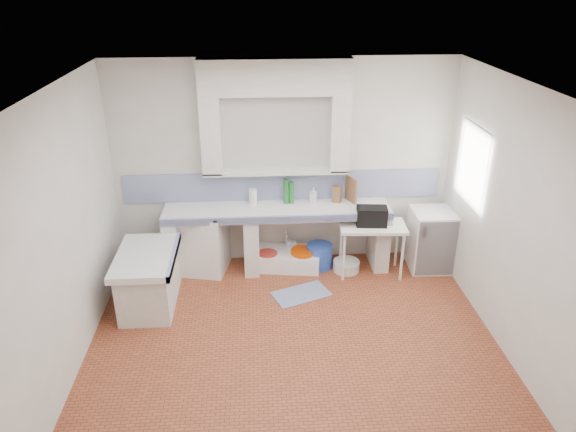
{
  "coord_description": "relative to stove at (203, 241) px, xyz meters",
  "views": [
    {
      "loc": [
        -0.38,
        -4.74,
        3.75
      ],
      "look_at": [
        0.0,
        1.0,
        1.1
      ],
      "focal_mm": 33.25,
      "sensor_mm": 36.0,
      "label": 1
    }
  ],
  "objects": [
    {
      "name": "peninsula_base",
      "position": [
        -0.6,
        -0.82,
        -0.11
      ],
      "size": [
        0.6,
        1.0,
        0.62
      ],
      "primitive_type": "cube",
      "color": "silver",
      "rests_on": "ground"
    },
    {
      "name": "counter_lip",
      "position": [
        1.0,
        -0.3,
        0.44
      ],
      "size": [
        3.0,
        0.04,
        0.1
      ],
      "primitive_type": "cube",
      "color": "navy",
      "rests_on": "ground"
    },
    {
      "name": "bucket_blue",
      "position": [
        1.58,
        -0.05,
        -0.26
      ],
      "size": [
        0.38,
        0.38,
        0.34
      ],
      "primitive_type": "cylinder",
      "rotation": [
        0.0,
        0.0,
        -0.07
      ],
      "color": "blue",
      "rests_on": "ground"
    },
    {
      "name": "counter_pier_left",
      "position": [
        -0.4,
        -0.02,
        -0.01
      ],
      "size": [
        0.2,
        0.55,
        0.82
      ],
      "primitive_type": "cube",
      "color": "silver",
      "rests_on": "ground"
    },
    {
      "name": "fridge",
      "position": [
        3.09,
        -0.15,
        -0.0
      ],
      "size": [
        0.56,
        0.56,
        0.84
      ],
      "primitive_type": "cube",
      "rotation": [
        0.0,
        0.0,
        -0.03
      ],
      "color": "white",
      "rests_on": "ground"
    },
    {
      "name": "green_bottle_b",
      "position": [
        1.21,
        0.13,
        0.63
      ],
      "size": [
        0.09,
        0.09,
        0.3
      ],
      "primitive_type": "cylinder",
      "rotation": [
        0.0,
        0.0,
        0.35
      ],
      "color": "#23682C",
      "rests_on": "counter_slab"
    },
    {
      "name": "bucket_orange",
      "position": [
        1.34,
        -0.1,
        -0.28
      ],
      "size": [
        0.36,
        0.36,
        0.3
      ],
      "primitive_type": "cylinder",
      "rotation": [
        0.0,
        0.0,
        0.13
      ],
      "color": "#D44102",
      "rests_on": "ground"
    },
    {
      "name": "wall_left",
      "position": [
        -1.15,
        -1.72,
        0.98
      ],
      "size": [
        0.0,
        4.5,
        4.5
      ],
      "primitive_type": "plane",
      "rotation": [
        1.57,
        0.0,
        1.57
      ],
      "color": "silver",
      "rests_on": "ground"
    },
    {
      "name": "floor",
      "position": [
        1.1,
        -1.72,
        -0.42
      ],
      "size": [
        4.5,
        4.5,
        0.0
      ],
      "primitive_type": "plane",
      "color": "brown",
      "rests_on": "ground"
    },
    {
      "name": "paper_towel",
      "position": [
        0.69,
        0.13,
        0.58
      ],
      "size": [
        0.14,
        0.14,
        0.21
      ],
      "primitive_type": "cylinder",
      "rotation": [
        0.0,
        0.0,
        0.41
      ],
      "color": "white",
      "rests_on": "counter_slab"
    },
    {
      "name": "backsplash",
      "position": [
        1.1,
        0.26,
        0.68
      ],
      "size": [
        4.27,
        0.03,
        0.4
      ],
      "primitive_type": "cube",
      "color": "navy",
      "rests_on": "ground"
    },
    {
      "name": "soap_bottle",
      "position": [
        1.5,
        0.13,
        0.58
      ],
      "size": [
        0.11,
        0.11,
        0.22
      ],
      "primitive_type": "imported",
      "rotation": [
        0.0,
        0.0,
        -0.13
      ],
      "color": "white",
      "rests_on": "counter_slab"
    },
    {
      "name": "peninsula_lip",
      "position": [
        -0.27,
        -0.82,
        0.24
      ],
      "size": [
        0.04,
        1.1,
        0.1
      ],
      "primitive_type": "cube",
      "color": "navy",
      "rests_on": "ground"
    },
    {
      "name": "ceiling",
      "position": [
        1.1,
        -1.72,
        2.38
      ],
      "size": [
        4.5,
        4.5,
        0.0
      ],
      "primitive_type": "plane",
      "rotation": [
        3.14,
        0.0,
        0.0
      ],
      "color": "silver",
      "rests_on": "ground"
    },
    {
      "name": "black_bag",
      "position": [
        2.23,
        -0.25,
        0.42
      ],
      "size": [
        0.42,
        0.27,
        0.25
      ],
      "primitive_type": "cube",
      "rotation": [
        0.0,
        0.0,
        -0.11
      ],
      "color": "black",
      "rests_on": "side_table"
    },
    {
      "name": "green_bottle_a",
      "position": [
        1.13,
        0.13,
        0.65
      ],
      "size": [
        0.09,
        0.09,
        0.34
      ],
      "primitive_type": "cylinder",
      "rotation": [
        0.0,
        0.0,
        -0.17
      ],
      "color": "#23682C",
      "rests_on": "counter_slab"
    },
    {
      "name": "rug",
      "position": [
        1.27,
        -0.74,
        -0.42
      ],
      "size": [
        0.8,
        0.63,
        0.01
      ],
      "primitive_type": "cube",
      "rotation": [
        0.0,
        0.0,
        0.38
      ],
      "color": "#374889",
      "rests_on": "ground"
    },
    {
      "name": "wall_right",
      "position": [
        3.35,
        -1.72,
        0.98
      ],
      "size": [
        0.0,
        4.5,
        4.5
      ],
      "primitive_type": "plane",
      "rotation": [
        1.57,
        0.0,
        -1.57
      ],
      "color": "silver",
      "rests_on": "ground"
    },
    {
      "name": "stove",
      "position": [
        0.0,
        0.0,
        0.0
      ],
      "size": [
        0.71,
        0.69,
        0.85
      ],
      "primitive_type": "cube",
      "rotation": [
        0.0,
        0.0,
        -0.21
      ],
      "color": "white",
      "rests_on": "ground"
    },
    {
      "name": "side_table",
      "position": [
        2.25,
        -0.26,
        -0.06
      ],
      "size": [
        0.89,
        0.53,
        0.04
      ],
      "primitive_type": "cube",
      "rotation": [
        0.0,
        0.0,
        -0.06
      ],
      "color": "white",
      "rests_on": "ground"
    },
    {
      "name": "water_bottle_b",
      "position": [
        1.23,
        0.08,
        -0.26
      ],
      "size": [
        0.09,
        0.09,
        0.33
      ],
      "primitive_type": "cylinder",
      "rotation": [
        0.0,
        0.0,
        -0.01
      ],
      "color": "silver",
      "rests_on": "ground"
    },
    {
      "name": "counter_slab",
      "position": [
        1.0,
        -0.02,
        0.44
      ],
      "size": [
        3.0,
        0.6,
        0.08
      ],
      "primitive_type": "cube",
      "color": "white",
      "rests_on": "ground"
    },
    {
      "name": "window_frame",
      "position": [
        3.53,
        -0.52,
        1.18
      ],
      "size": [
        0.35,
        0.86,
        1.06
      ],
      "primitive_type": "cube",
      "color": "#321F10",
      "rests_on": "ground"
    },
    {
      "name": "bucket_red",
      "position": [
        0.87,
        -0.07,
        -0.3
      ],
      "size": [
        0.3,
        0.3,
        0.25
      ],
      "primitive_type": "cylinder",
      "rotation": [
        0.0,
        0.0,
        -0.11
      ],
      "color": "red",
      "rests_on": "ground"
    },
    {
      "name": "counter_pier_mid",
      "position": [
        0.65,
        -0.02,
        -0.01
      ],
      "size": [
        0.2,
        0.55,
        0.82
      ],
      "primitive_type": "cube",
      "color": "silver",
      "rests_on": "ground"
    },
    {
      "name": "counter_pier_right",
      "position": [
        2.4,
        -0.02,
        -0.01
      ],
      "size": [
        0.2,
        0.55,
        0.82
      ],
      "primitive_type": "cube",
      "color": "silver",
      "rests_on": "ground"
    },
    {
      "name": "wall_front",
      "position": [
        1.1,
        -3.72,
        0.98
      ],
      "size": [
        4.5,
        0.0,
        4.5
      ],
      "primitive_type": "plane",
      "rotation": [
        -1.57,
        0.0,
        0.0
      ],
      "color": "silver",
      "rests_on": "ground"
    },
    {
      "name": "sink",
      "position": [
        1.14,
        -0.02,
        -0.32
      ],
      "size": [
        0.94,
        0.6,
        0.21
      ],
      "primitive_type": "cube",
      "rotation": [
        0.0,
        0.0,
        -0.14
      ],
      "color": "white",
      "rests_on": "ground"
    },
    {
      "name": "alcove_mass",
      "position": [
        1.0,
        0.15,
        2.15
      ],
      "size": [
        1.9,
        0.25,
        0.45
      ],
      "primitive_type": "cube",
      "color": "silver",
      "rests_on": "ground"
    },
    {
      "name": "cutting_board",
      "position": [
        2.01,
        0.13,
        0.65
      ],
      "size": [
        0.12,
        0.24,
        0.34
      ],
      "primitive_type": "cube",
      "rotation": [
        0.0,
        0.0,
        0.4
      ],
      "color": "brown",
      "rests_on": "counter_slab"
    },
    {
      "name": "wall_back",
      "position": [
        1.1,
        0.28,
        0.98
      ],
      "size": [
        4.5,
        0.0,
        4.5
      ],
      "primitive_type": "plane",
      "rotation": [
        1.57,
        0.0,
        0.0
      ],
      "color": "silver",
      "rests_on": "ground"
    },
    {
      "name": "peninsula_top",
      "position": [
        -0.6,
        -0.82,
        0.24
      ],
      "size": [
        0.7,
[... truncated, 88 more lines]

